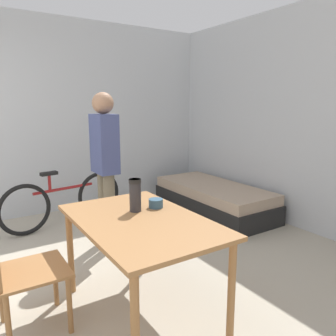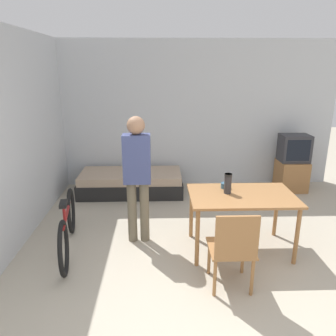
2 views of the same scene
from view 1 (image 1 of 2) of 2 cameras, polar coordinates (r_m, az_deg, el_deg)
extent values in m
cube|color=silver|center=(4.27, 22.91, 7.78)|extent=(5.59, 0.06, 2.70)
cube|color=silver|center=(4.99, -14.69, 8.64)|extent=(0.06, 4.84, 2.70)
cube|color=black|center=(4.78, 7.89, -6.08)|extent=(1.85, 0.82, 0.26)
cube|color=tan|center=(4.72, 7.95, -3.77)|extent=(1.80, 0.80, 0.14)
cube|color=#9E6B3D|center=(2.34, -4.86, -9.16)|extent=(1.27, 0.80, 0.03)
cylinder|color=#9E6B3D|center=(2.86, -16.63, -13.74)|extent=(0.05, 0.05, 0.71)
cylinder|color=#9E6B3D|center=(1.93, -5.72, -26.63)|extent=(0.05, 0.05, 0.71)
cylinder|color=#9E6B3D|center=(3.09, -4.14, -11.32)|extent=(0.05, 0.05, 0.71)
cylinder|color=#9E6B3D|center=(2.26, 10.98, -20.51)|extent=(0.05, 0.05, 0.71)
cube|color=#9E6B3D|center=(2.49, -22.62, -16.20)|extent=(0.46, 0.46, 0.02)
cylinder|color=#9E6B3D|center=(2.47, -16.77, -21.85)|extent=(0.04, 0.04, 0.42)
cylinder|color=#9E6B3D|center=(2.79, -19.04, -17.96)|extent=(0.04, 0.04, 0.42)
cylinder|color=#9E6B3D|center=(2.42, -26.06, -23.32)|extent=(0.04, 0.04, 0.42)
cylinder|color=#9E6B3D|center=(2.74, -27.09, -19.12)|extent=(0.04, 0.04, 0.42)
torus|color=black|center=(4.60, -11.91, -4.53)|extent=(0.15, 0.62, 0.62)
torus|color=black|center=(4.22, -23.69, -6.71)|extent=(0.15, 0.62, 0.62)
cylinder|color=maroon|center=(4.34, -17.66, -3.43)|extent=(0.16, 0.77, 0.04)
cylinder|color=maroon|center=(4.25, -19.93, -2.49)|extent=(0.04, 0.04, 0.20)
cube|color=black|center=(4.23, -20.03, -0.91)|extent=(0.11, 0.21, 0.04)
cylinder|color=#6B604C|center=(3.71, -11.08, -6.76)|extent=(0.12, 0.12, 0.82)
cylinder|color=#6B604C|center=(3.57, -10.10, -7.45)|extent=(0.12, 0.12, 0.82)
cube|color=#424C7F|center=(3.48, -11.02, 4.16)|extent=(0.34, 0.20, 0.61)
sphere|color=#A87A5B|center=(3.46, -11.28, 11.03)|extent=(0.22, 0.22, 0.22)
cylinder|color=#2D2D33|center=(2.46, -5.74, -4.73)|extent=(0.09, 0.09, 0.25)
cylinder|color=black|center=(2.43, -5.78, -2.27)|extent=(0.09, 0.09, 0.03)
cylinder|color=#335670|center=(2.56, -2.13, -6.15)|extent=(0.11, 0.11, 0.07)
camera|label=2|loc=(4.00, -76.61, 12.48)|focal=35.00mm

